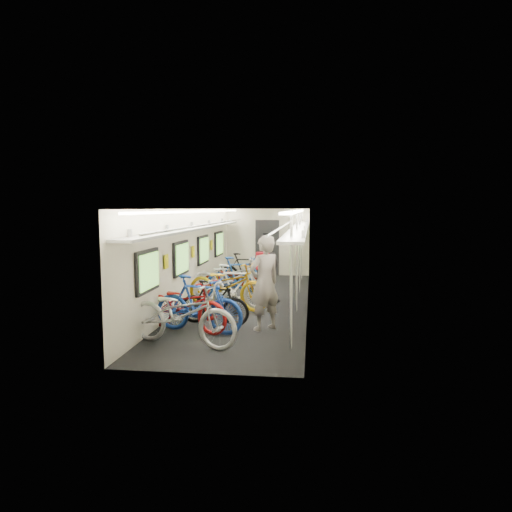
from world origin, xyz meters
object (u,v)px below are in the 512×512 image
(passenger_near, at_px, (264,283))
(passenger_mid, at_px, (264,269))
(bicycle_1, at_px, (198,304))
(backpack, at_px, (263,261))
(bicycle_0, at_px, (182,314))

(passenger_near, height_order, passenger_mid, passenger_near)
(bicycle_1, distance_m, passenger_near, 1.36)
(passenger_near, relative_size, passenger_mid, 1.08)
(bicycle_1, distance_m, passenger_mid, 3.17)
(passenger_mid, bearing_deg, backpack, 102.24)
(bicycle_0, relative_size, backpack, 5.73)
(passenger_mid, bearing_deg, bicycle_0, 82.26)
(bicycle_0, height_order, passenger_near, passenger_near)
(bicycle_1, xyz_separation_m, passenger_mid, (0.97, 3.00, 0.31))
(bicycle_1, bearing_deg, backpack, -28.14)
(bicycle_1, relative_size, passenger_near, 0.99)
(passenger_near, bearing_deg, backpack, -122.59)
(bicycle_0, relative_size, bicycle_1, 1.16)
(bicycle_0, height_order, bicycle_1, bicycle_0)
(bicycle_1, height_order, passenger_mid, passenger_mid)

